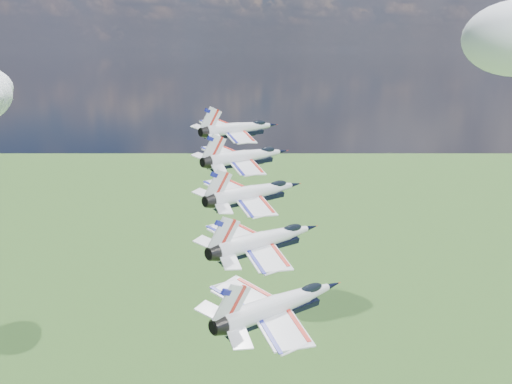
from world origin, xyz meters
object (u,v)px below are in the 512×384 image
Objects in this scene: jet_0 at (241,128)px; jet_1 at (248,156)px; jet_2 at (256,192)px; jet_4 at (282,303)px; jet_3 at (267,239)px.

jet_1 is (6.85, -8.06, -2.59)m from jet_0.
jet_0 is 1.00× the size of jet_2.
jet_1 is 1.00× the size of jet_4.
jet_1 is 10.89m from jet_2.
jet_0 is 32.68m from jet_3.
jet_4 is (13.70, -16.12, -5.18)m from jet_2.
jet_1 is 1.00× the size of jet_3.
jet_4 is at bearing -32.16° from jet_1.
jet_2 is at bearing 147.84° from jet_3.
jet_3 reaches higher than jet_4.
jet_3 is at bearing -32.16° from jet_0.
jet_2 is at bearing -32.16° from jet_0.
jet_2 is (6.85, -8.06, -2.59)m from jet_1.
jet_2 is (13.70, -16.12, -5.18)m from jet_0.
jet_2 is at bearing 147.84° from jet_4.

